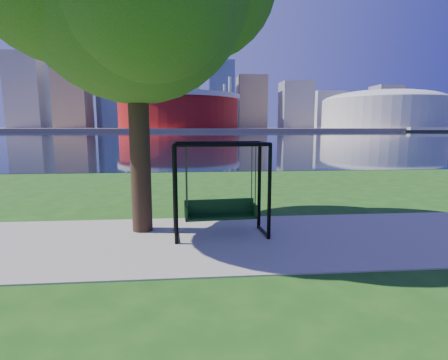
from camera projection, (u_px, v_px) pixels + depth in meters
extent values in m
plane|color=#1E5114|center=(232.00, 234.00, 8.53)|extent=(900.00, 900.00, 0.00)
cube|color=#9E937F|center=(234.00, 240.00, 8.04)|extent=(120.00, 4.00, 0.03)
cube|color=black|center=(196.00, 136.00, 108.98)|extent=(900.00, 180.00, 0.02)
cube|color=#937F60|center=(193.00, 129.00, 309.74)|extent=(900.00, 228.00, 2.00)
cylinder|color=maroon|center=(179.00, 112.00, 237.14)|extent=(80.00, 80.00, 22.00)
cylinder|color=silver|center=(179.00, 98.00, 235.73)|extent=(83.00, 83.00, 3.00)
cylinder|color=silver|center=(224.00, 106.00, 258.02)|extent=(2.00, 2.00, 32.00)
cylinder|color=silver|center=(134.00, 106.00, 252.20)|extent=(2.00, 2.00, 32.00)
cylinder|color=silver|center=(124.00, 102.00, 214.78)|extent=(2.00, 2.00, 32.00)
cylinder|color=silver|center=(230.00, 103.00, 220.59)|extent=(2.00, 2.00, 32.00)
cylinder|color=beige|center=(382.00, 114.00, 250.09)|extent=(84.00, 84.00, 20.00)
ellipsoid|color=beige|center=(383.00, 101.00, 248.75)|extent=(84.00, 84.00, 15.12)
cube|color=gray|center=(28.00, 91.00, 296.55)|extent=(28.00, 28.00, 62.00)
cube|color=#998466|center=(71.00, 74.00, 288.29)|extent=(26.00, 26.00, 88.00)
cube|color=slate|center=(115.00, 75.00, 315.03)|extent=(30.00, 24.00, 95.00)
cube|color=gray|center=(146.00, 86.00, 299.70)|extent=(24.00, 24.00, 72.00)
cube|color=silver|center=(182.00, 85.00, 331.30)|extent=(32.00, 28.00, 80.00)
cube|color=slate|center=(221.00, 95.00, 311.41)|extent=(22.00, 22.00, 58.00)
cube|color=#998466|center=(251.00, 102.00, 329.58)|extent=(26.00, 26.00, 48.00)
cube|color=gray|center=(296.00, 105.00, 323.71)|extent=(28.00, 24.00, 42.00)
cube|color=silver|center=(327.00, 110.00, 352.31)|extent=(30.00, 26.00, 36.00)
cube|color=gray|center=(385.00, 107.00, 336.73)|extent=(24.00, 24.00, 40.00)
cube|color=#998466|center=(414.00, 112.00, 355.63)|extent=(26.00, 26.00, 32.00)
sphere|color=#998466|center=(68.00, 13.00, 281.19)|extent=(10.00, 10.00, 10.00)
cylinder|color=black|center=(176.00, 196.00, 7.56)|extent=(0.09, 0.09, 2.20)
cylinder|color=black|center=(269.00, 193.00, 7.91)|extent=(0.09, 0.09, 2.20)
cylinder|color=black|center=(175.00, 189.00, 8.40)|extent=(0.09, 0.09, 2.20)
cylinder|color=black|center=(259.00, 187.00, 8.75)|extent=(0.09, 0.09, 2.20)
cylinder|color=black|center=(224.00, 145.00, 7.57)|extent=(2.11, 0.25, 0.09)
cylinder|color=black|center=(218.00, 143.00, 8.41)|extent=(2.11, 0.25, 0.09)
cylinder|color=black|center=(174.00, 144.00, 7.81)|extent=(0.16, 0.87, 0.09)
cylinder|color=black|center=(176.00, 236.00, 8.13)|extent=(0.14, 0.87, 0.07)
cylinder|color=black|center=(265.00, 143.00, 8.17)|extent=(0.16, 0.87, 0.09)
cylinder|color=black|center=(263.00, 231.00, 8.48)|extent=(0.14, 0.87, 0.07)
cube|color=black|center=(221.00, 217.00, 8.25)|extent=(1.71, 0.56, 0.06)
cube|color=black|center=(219.00, 207.00, 8.40)|extent=(1.68, 0.18, 0.36)
cube|color=black|center=(186.00, 213.00, 8.09)|extent=(0.08, 0.43, 0.33)
cube|color=black|center=(254.00, 210.00, 8.36)|extent=(0.08, 0.43, 0.33)
cylinder|color=#2C2D31|center=(187.00, 178.00, 7.80)|extent=(0.02, 0.02, 1.39)
cylinder|color=#2C2D31|center=(256.00, 176.00, 8.06)|extent=(0.02, 0.02, 1.39)
cylinder|color=#2C2D31|center=(186.00, 176.00, 8.14)|extent=(0.02, 0.02, 1.39)
cylinder|color=#2C2D31|center=(252.00, 174.00, 8.40)|extent=(0.02, 0.02, 1.39)
cylinder|color=black|center=(139.00, 133.00, 8.38)|extent=(0.49, 0.49, 4.90)
cube|color=black|center=(428.00, 131.00, 198.00)|extent=(27.67, 12.80, 1.07)
cube|color=#B4B3AF|center=(429.00, 129.00, 197.80)|extent=(22.15, 10.33, 1.61)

